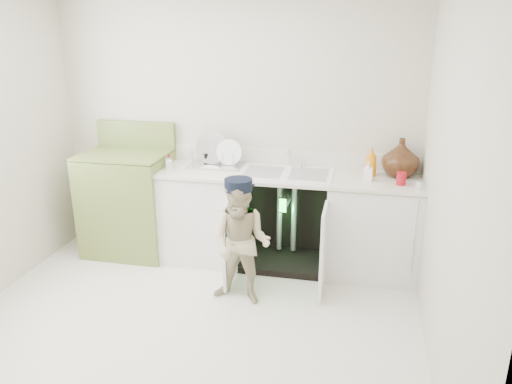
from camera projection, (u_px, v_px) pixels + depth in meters
ground at (188, 326)px, 3.81m from camera, size 3.50×3.50×0.00m
room_shell at (180, 169)px, 3.41m from camera, size 6.00×5.50×1.26m
counter_run at (289, 217)px, 4.66m from camera, size 2.44×1.02×1.24m
avocado_stove at (129, 201)px, 4.94m from camera, size 0.82×0.65×1.27m
repair_worker at (241, 242)px, 4.00m from camera, size 0.58×0.64×1.05m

